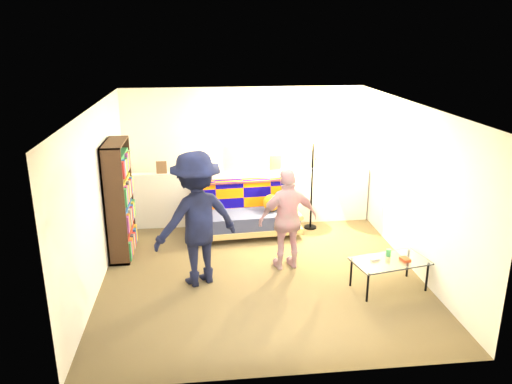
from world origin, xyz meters
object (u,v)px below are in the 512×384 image
Objects in this scene: futon_sofa at (246,213)px; floor_lamp at (312,166)px; coffee_table at (390,262)px; person_left at (197,219)px; person_right at (288,219)px; bookshelf at (120,203)px.

floor_lamp reaches higher than futon_sofa.
futon_sofa reaches higher than coffee_table.
person_left is (-1.99, -1.82, -0.21)m from floor_lamp.
coffee_table is 2.50m from floor_lamp.
floor_lamp is at bearing -124.51° from person_right.
floor_lamp is at bearing 6.77° from futon_sofa.
person_left reaches higher than person_right.
floor_lamp is 0.86× the size of person_left.
bookshelf reaches higher than coffee_table.
coffee_table is 2.68m from person_left.
person_right is at bearing -70.63° from futon_sofa.
person_right is (0.48, -1.37, 0.39)m from futon_sofa.
person_right is (2.50, -0.75, -0.08)m from bookshelf.
floor_lamp is 1.06× the size of person_right.
person_right is (-0.68, -1.51, -0.39)m from floor_lamp.
person_left is at bearing 3.00° from person_right.
coffee_table is 0.68× the size of floor_lamp.
futon_sofa is 2.79m from coffee_table.
person_left reaches higher than coffee_table.
floor_lamp is 2.71m from person_left.
person_left reaches higher than floor_lamp.
coffee_table is (1.75, -2.18, 0.03)m from futon_sofa.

